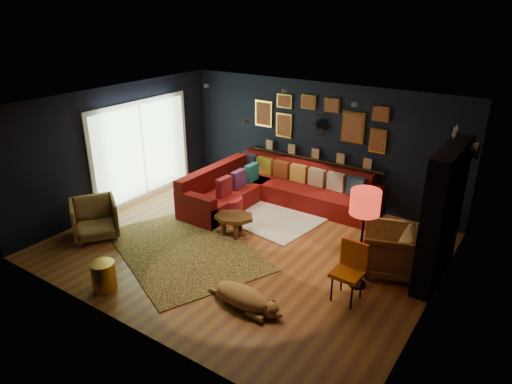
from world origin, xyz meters
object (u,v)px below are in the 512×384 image
Objects in this scene: orange_chair at (350,266)px; dog at (242,293)px; armchair_left at (94,217)px; armchair_right at (390,248)px; floor_lamp at (365,207)px; sectional at (270,191)px; pouf at (229,206)px; coffee_table at (234,219)px; gold_stool at (104,276)px.

orange_chair is 1.64m from dog.
armchair_left is at bearing -178.85° from dog.
armchair_right reaches higher than armchair_left.
floor_lamp is at bearing 93.18° from orange_chair.
armchair_right is (3.06, -1.21, 0.12)m from sectional.
armchair_left is at bearing -125.83° from pouf.
gold_stool reaches higher than coffee_table.
gold_stool is (-0.01, -3.17, 0.01)m from pouf.
floor_lamp is at bearing -41.87° from armchair_left.
armchair_right reaches higher than dog.
gold_stool is 0.36× the size of dog.
orange_chair is at bearing -13.48° from coffee_table.
armchair_left is 0.90× the size of orange_chair.
dog is at bearing 22.84° from gold_stool.
armchair_left is at bearing -121.82° from sectional.
orange_chair reaches higher than pouf.
pouf is 0.36× the size of floor_lamp.
pouf is (-0.40, -0.99, -0.10)m from sectional.
dog is at bearing -63.99° from sectional.
dog is (1.41, -1.70, -0.11)m from coffee_table.
sectional is 3.89× the size of armchair_right.
sectional reaches higher than armchair_left.
pouf is 3.17m from gold_stool.
armchair_right is at bearing 7.88° from coffee_table.
armchair_right reaches higher than pouf.
armchair_left is at bearing 145.84° from gold_stool.
pouf is 0.65× the size of orange_chair.
coffee_table is 1.02× the size of orange_chair.
coffee_table is (0.20, -1.60, 0.01)m from sectional.
pouf is (-0.60, 0.61, -0.11)m from coffee_table.
armchair_left reaches higher than gold_stool.
pouf is 3.48m from armchair_right.
coffee_table is at bearing -21.42° from armchair_left.
armchair_left is (-1.54, -2.13, 0.19)m from pouf.
pouf is 0.67× the size of armchair_right.
coffee_table is 0.87m from pouf.
coffee_table is 0.57× the size of floor_lamp.
gold_stool is 0.51× the size of orange_chair.
coffee_table is at bearing 168.97° from orange_chair.
sectional is at bearing 120.20° from dog.
pouf is 0.45× the size of dog.
armchair_right is at bearing 40.38° from gold_stool.
dog is at bearing -52.66° from armchair_right.
orange_chair reaches higher than dog.
sectional is 3.67m from armchair_left.
sectional is at bearing 68.09° from pouf.
floor_lamp reaches higher than pouf.
floor_lamp is (2.61, -0.25, 1.03)m from coffee_table.
dog is (1.61, -3.31, -0.10)m from sectional.
orange_chair is (2.61, -0.63, 0.20)m from coffee_table.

